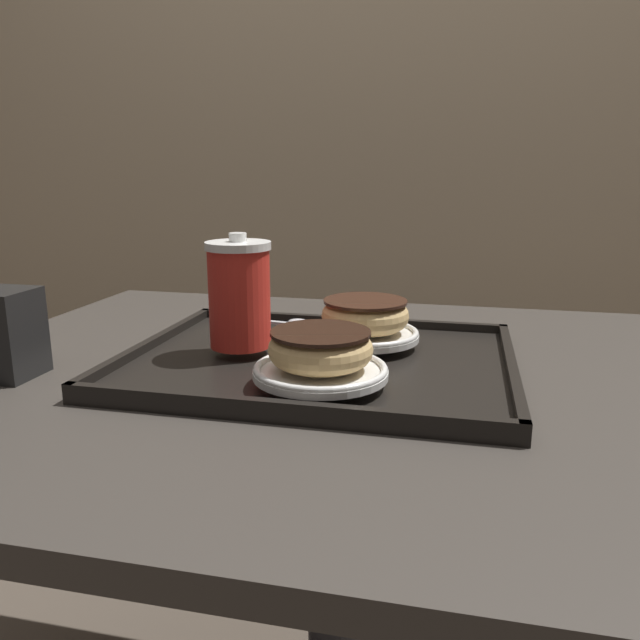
{
  "coord_description": "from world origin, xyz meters",
  "views": [
    {
      "loc": [
        0.15,
        -0.76,
        0.99
      ],
      "look_at": [
        -0.02,
        0.01,
        0.8
      ],
      "focal_mm": 35.0,
      "sensor_mm": 36.0,
      "label": 1
    }
  ],
  "objects": [
    {
      "name": "spoon",
      "position": [
        -0.1,
        0.12,
        0.76
      ],
      "size": [
        0.14,
        0.03,
        0.01
      ],
      "rotation": [
        0.0,
        0.0,
        6.14
      ],
      "color": "silver",
      "rests_on": "serving_tray"
    },
    {
      "name": "plate_with_plain_donut",
      "position": [
        0.02,
        0.07,
        0.76
      ],
      "size": [
        0.15,
        0.15,
        0.01
      ],
      "color": "white",
      "rests_on": "serving_tray"
    },
    {
      "name": "serving_tray",
      "position": [
        -0.02,
        0.01,
        0.74
      ],
      "size": [
        0.5,
        0.39,
        0.02
      ],
      "color": "black",
      "rests_on": "cafe_table"
    },
    {
      "name": "coffee_cup_front",
      "position": [
        -0.13,
        -0.0,
        0.83
      ],
      "size": [
        0.09,
        0.09,
        0.15
      ],
      "color": "red",
      "rests_on": "serving_tray"
    },
    {
      "name": "donut_chocolate_glazed",
      "position": [
        -0.0,
        -0.1,
        0.79
      ],
      "size": [
        0.12,
        0.12,
        0.04
      ],
      "color": "#DBB270",
      "rests_on": "plate_with_chocolate_donut"
    },
    {
      "name": "wall_behind",
      "position": [
        0.0,
        1.1,
        1.2
      ],
      "size": [
        8.0,
        0.05,
        2.4
      ],
      "color": "tan",
      "rests_on": "ground_plane"
    },
    {
      "name": "cafe_table",
      "position": [
        0.0,
        0.0,
        0.57
      ],
      "size": [
        1.09,
        0.86,
        0.73
      ],
      "color": "#38332D",
      "rests_on": "ground_plane"
    },
    {
      "name": "donut_plain",
      "position": [
        0.02,
        0.07,
        0.79
      ],
      "size": [
        0.12,
        0.12,
        0.04
      ],
      "color": "#DBB270",
      "rests_on": "plate_with_plain_donut"
    },
    {
      "name": "plate_with_chocolate_donut",
      "position": [
        -0.0,
        -0.1,
        0.76
      ],
      "size": [
        0.16,
        0.16,
        0.01
      ],
      "color": "white",
      "rests_on": "serving_tray"
    }
  ]
}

